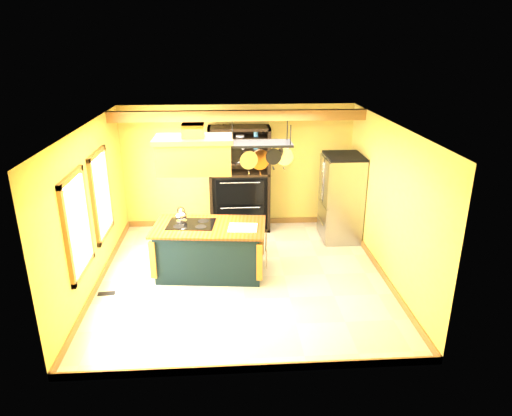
{
  "coord_description": "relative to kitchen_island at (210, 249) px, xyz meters",
  "views": [
    {
      "loc": [
        -0.23,
        -7.19,
        3.98
      ],
      "look_at": [
        0.25,
        0.3,
        1.19
      ],
      "focal_mm": 32.0,
      "sensor_mm": 36.0,
      "label": 1
    }
  ],
  "objects": [
    {
      "name": "floor_register",
      "position": [
        -1.71,
        -0.63,
        -0.46
      ],
      "size": [
        0.29,
        0.14,
        0.01
      ],
      "primitive_type": "cube",
      "rotation": [
        0.0,
        0.0,
        0.09
      ],
      "color": "black",
      "rests_on": "floor"
    },
    {
      "name": "window_far",
      "position": [
        -1.89,
        0.4,
        0.93
      ],
      "size": [
        0.06,
        1.06,
        1.56
      ],
      "color": "#9A602F",
      "rests_on": "wall_left"
    },
    {
      "name": "wall_front",
      "position": [
        0.58,
        -2.7,
        0.88
      ],
      "size": [
        5.0,
        0.02,
        2.7
      ],
      "primitive_type": "cube",
      "color": "gold",
      "rests_on": "floor"
    },
    {
      "name": "window_near",
      "position": [
        -1.89,
        -1.0,
        0.93
      ],
      "size": [
        0.06,
        1.06,
        1.56
      ],
      "color": "#9A602F",
      "rests_on": "wall_left"
    },
    {
      "name": "ceiling_beam",
      "position": [
        0.58,
        1.5,
        2.12
      ],
      "size": [
        5.0,
        0.15,
        0.2
      ],
      "primitive_type": "cube",
      "color": "#9A602F",
      "rests_on": "ceiling"
    },
    {
      "name": "ceiling",
      "position": [
        0.58,
        -0.2,
        2.23
      ],
      "size": [
        5.0,
        5.0,
        0.0
      ],
      "primitive_type": "plane",
      "rotation": [
        3.14,
        0.0,
        0.0
      ],
      "color": "white",
      "rests_on": "wall_back"
    },
    {
      "name": "range_hood",
      "position": [
        -0.2,
        -0.0,
        1.76
      ],
      "size": [
        1.28,
        0.72,
        0.8
      ],
      "color": "#AD7D2B",
      "rests_on": "ceiling"
    },
    {
      "name": "hutch",
      "position": [
        0.6,
        2.05,
        0.42
      ],
      "size": [
        1.29,
        0.59,
        2.28
      ],
      "color": "black",
      "rests_on": "floor"
    },
    {
      "name": "floor",
      "position": [
        0.58,
        -0.2,
        -0.47
      ],
      "size": [
        5.0,
        5.0,
        0.0
      ],
      "primitive_type": "plane",
      "color": "beige",
      "rests_on": "ground"
    },
    {
      "name": "wall_back",
      "position": [
        0.58,
        2.3,
        0.88
      ],
      "size": [
        5.0,
        0.02,
        2.7
      ],
      "primitive_type": "cube",
      "color": "gold",
      "rests_on": "floor"
    },
    {
      "name": "wall_right",
      "position": [
        3.08,
        -0.2,
        0.88
      ],
      "size": [
        0.02,
        5.0,
        2.7
      ],
      "primitive_type": "cube",
      "color": "gold",
      "rests_on": "floor"
    },
    {
      "name": "pot_rack",
      "position": [
        0.91,
        0.01,
        1.79
      ],
      "size": [
        1.11,
        0.52,
        0.81
      ],
      "color": "black",
      "rests_on": "ceiling"
    },
    {
      "name": "wall_left",
      "position": [
        -1.92,
        -0.2,
        0.88
      ],
      "size": [
        0.02,
        5.0,
        2.7
      ],
      "primitive_type": "cube",
      "color": "gold",
      "rests_on": "floor"
    },
    {
      "name": "kitchen_island",
      "position": [
        0.0,
        0.0,
        0.0
      ],
      "size": [
        2.06,
        1.28,
        1.11
      ],
      "rotation": [
        0.0,
        0.0,
        -0.1
      ],
      "color": "black",
      "rests_on": "floor"
    },
    {
      "name": "refrigerator",
      "position": [
        2.68,
        1.38,
        0.39
      ],
      "size": [
        0.76,
        0.9,
        1.76
      ],
      "color": "#93979B",
      "rests_on": "floor"
    }
  ]
}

